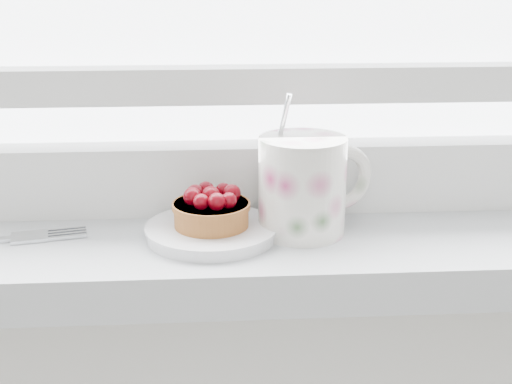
{
  "coord_description": "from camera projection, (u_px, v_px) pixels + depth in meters",
  "views": [
    {
      "loc": [
        -0.02,
        1.27,
        1.19
      ],
      "look_at": [
        0.02,
        1.88,
        0.99
      ],
      "focal_mm": 50.0,
      "sensor_mm": 36.0,
      "label": 1
    }
  ],
  "objects": [
    {
      "name": "saucer",
      "position": [
        212.0,
        232.0,
        0.66
      ],
      "size": [
        0.12,
        0.12,
        0.01
      ],
      "primitive_type": "cylinder",
      "color": "silver",
      "rests_on": "windowsill"
    },
    {
      "name": "raspberry_tart",
      "position": [
        211.0,
        209.0,
        0.66
      ],
      "size": [
        0.07,
        0.07,
        0.04
      ],
      "color": "brown",
      "rests_on": "saucer"
    },
    {
      "name": "floral_mug",
      "position": [
        305.0,
        183.0,
        0.66
      ],
      "size": [
        0.13,
        0.11,
        0.13
      ],
      "color": "silver",
      "rests_on": "windowsill"
    }
  ]
}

